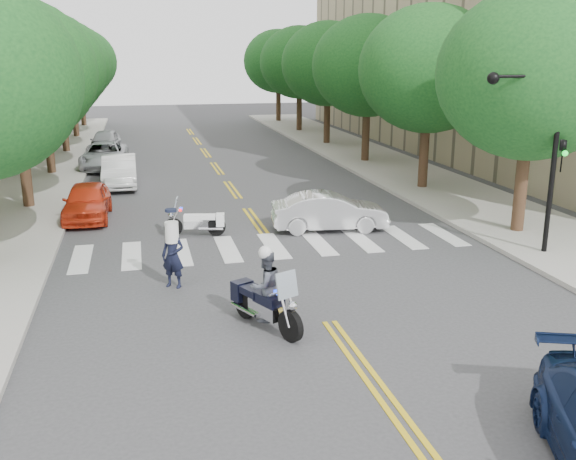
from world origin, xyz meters
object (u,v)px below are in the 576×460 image
object	(u,v)px
officer_standing	(173,256)
convertible	(330,212)
motorcycle_parked	(200,222)
motorcycle_police	(264,291)

from	to	relation	value
officer_standing	convertible	bearing A→B (deg)	69.64
motorcycle_parked	officer_standing	bearing A→B (deg)	176.13
officer_standing	convertible	distance (m)	7.55
motorcycle_parked	officer_standing	xyz separation A→B (m)	(-1.23, -5.04, 0.41)
motorcycle_police	officer_standing	distance (m)	3.76
motorcycle_police	motorcycle_parked	xyz separation A→B (m)	(-0.68, 8.28, -0.41)
motorcycle_parked	convertible	bearing A→B (deg)	-84.06
motorcycle_police	officer_standing	size ratio (longest dim) A/B	1.31
officer_standing	convertible	xyz separation A→B (m)	(5.89, 4.72, -0.20)
motorcycle_parked	officer_standing	world-z (taller)	officer_standing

